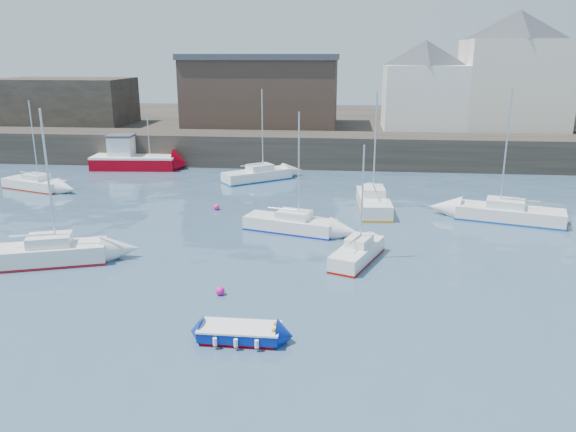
# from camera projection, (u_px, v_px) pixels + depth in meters

# --- Properties ---
(water) EXTENTS (220.00, 220.00, 0.00)m
(water) POSITION_uv_depth(u_px,v_px,m) (255.00, 343.00, 21.14)
(water) COLOR #2D4760
(water) RESTS_ON ground
(quay_wall) EXTENTS (90.00, 5.00, 3.00)m
(quay_wall) POSITION_uv_depth(u_px,v_px,m) (312.00, 150.00, 54.15)
(quay_wall) COLOR #28231E
(quay_wall) RESTS_ON ground
(land_strip) EXTENTS (90.00, 32.00, 2.80)m
(land_strip) POSITION_uv_depth(u_px,v_px,m) (321.00, 127.00, 71.36)
(land_strip) COLOR #28231E
(land_strip) RESTS_ON ground
(bldg_east_a) EXTENTS (13.36, 13.36, 11.80)m
(bldg_east_a) POSITION_uv_depth(u_px,v_px,m) (514.00, 70.00, 56.82)
(bldg_east_a) COLOR beige
(bldg_east_a) RESTS_ON land_strip
(bldg_east_d) EXTENTS (11.14, 11.14, 8.95)m
(bldg_east_d) POSITION_uv_depth(u_px,v_px,m) (424.00, 85.00, 57.63)
(bldg_east_d) COLOR white
(bldg_east_d) RESTS_ON land_strip
(warehouse) EXTENTS (16.40, 10.40, 7.60)m
(warehouse) POSITION_uv_depth(u_px,v_px,m) (262.00, 90.00, 60.94)
(warehouse) COLOR #3D2D26
(warehouse) RESTS_ON land_strip
(bldg_west) EXTENTS (14.00, 8.00, 5.00)m
(bldg_west) POSITION_uv_depth(u_px,v_px,m) (66.00, 101.00, 62.52)
(bldg_west) COLOR #353028
(bldg_west) RESTS_ON land_strip
(blue_dinghy) EXTENTS (3.09, 1.66, 0.59)m
(blue_dinghy) POSITION_uv_depth(u_px,v_px,m) (240.00, 333.00, 21.22)
(blue_dinghy) COLOR #97000D
(blue_dinghy) RESTS_ON ground
(fishing_boat) EXTENTS (7.96, 3.48, 5.15)m
(fishing_boat) POSITION_uv_depth(u_px,v_px,m) (132.00, 158.00, 52.57)
(fishing_boat) COLOR #97000D
(fishing_boat) RESTS_ON ground
(sailboat_a) EXTENTS (6.42, 3.82, 7.95)m
(sailboat_a) POSITION_uv_depth(u_px,v_px,m) (46.00, 253.00, 28.91)
(sailboat_a) COLOR white
(sailboat_a) RESTS_ON ground
(sailboat_b) EXTENTS (5.93, 3.36, 7.26)m
(sailboat_b) POSITION_uv_depth(u_px,v_px,m) (290.00, 224.00, 34.24)
(sailboat_b) COLOR white
(sailboat_b) RESTS_ON ground
(sailboat_c) EXTENTS (3.06, 4.83, 6.07)m
(sailboat_c) POSITION_uv_depth(u_px,v_px,m) (357.00, 253.00, 29.31)
(sailboat_c) COLOR white
(sailboat_c) RESTS_ON ground
(sailboat_d) EXTENTS (7.00, 3.96, 8.50)m
(sailboat_d) POSITION_uv_depth(u_px,v_px,m) (509.00, 213.00, 36.28)
(sailboat_d) COLOR white
(sailboat_d) RESTS_ON ground
(sailboat_e) EXTENTS (5.73, 3.44, 7.03)m
(sailboat_e) POSITION_uv_depth(u_px,v_px,m) (35.00, 184.00, 44.75)
(sailboat_e) COLOR white
(sailboat_e) RESTS_ON ground
(sailboat_f) EXTENTS (2.32, 6.29, 8.04)m
(sailboat_f) POSITION_uv_depth(u_px,v_px,m) (373.00, 202.00, 38.88)
(sailboat_f) COLOR white
(sailboat_f) RESTS_ON ground
(sailboat_h) EXTENTS (5.87, 5.14, 7.66)m
(sailboat_h) POSITION_uv_depth(u_px,v_px,m) (257.00, 175.00, 47.79)
(sailboat_h) COLOR white
(sailboat_h) RESTS_ON ground
(buoy_near) EXTENTS (0.42, 0.42, 0.42)m
(buoy_near) POSITION_uv_depth(u_px,v_px,m) (220.00, 295.00, 25.33)
(buoy_near) COLOR #F31690
(buoy_near) RESTS_ON ground
(buoy_mid) EXTENTS (0.34, 0.34, 0.34)m
(buoy_mid) POSITION_uv_depth(u_px,v_px,m) (358.00, 258.00, 29.86)
(buoy_mid) COLOR #F31690
(buoy_mid) RESTS_ON ground
(buoy_far) EXTENTS (0.42, 0.42, 0.42)m
(buoy_far) POSITION_uv_depth(u_px,v_px,m) (217.00, 210.00, 39.03)
(buoy_far) COLOR #F31690
(buoy_far) RESTS_ON ground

